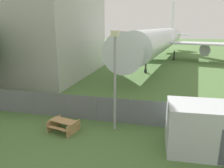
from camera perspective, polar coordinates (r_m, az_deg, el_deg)
The scene contains 5 objects.
perimeter_fence at distance 15.80m, azimuth -4.20°, elevation -6.45°, with size 56.07×0.07×1.83m.
airplane at distance 44.63m, azimuth 12.65°, elevation 11.14°, with size 38.93×48.00×12.62m.
portable_cabin at distance 12.99m, azimuth 24.03°, elevation -10.66°, with size 4.50×2.78×2.68m.
picnic_bench_near_cabin at distance 14.75m, azimuth -12.55°, elevation -10.26°, with size 2.04×1.76×0.76m.
light_mast at distance 13.53m, azimuth 0.77°, elevation 3.67°, with size 0.44×0.44×6.41m.
Camera 1 is at (4.57, -4.46, 6.67)m, focal length 35.00 mm.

